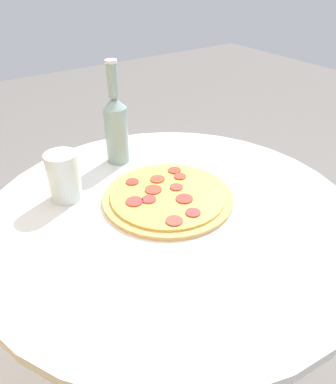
# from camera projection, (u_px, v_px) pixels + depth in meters

# --- Properties ---
(table) EXTENTS (0.89, 0.89, 0.76)m
(table) POSITION_uv_depth(u_px,v_px,m) (171.00, 259.00, 0.97)
(table) COLOR silver
(table) RESTS_ON ground_plane
(pizza) EXTENTS (0.32, 0.32, 0.02)m
(pizza) POSITION_uv_depth(u_px,v_px,m) (168.00, 196.00, 0.92)
(pizza) COLOR tan
(pizza) RESTS_ON table
(beer_bottle) EXTENTS (0.07, 0.07, 0.29)m
(beer_bottle) POSITION_uv_depth(u_px,v_px,m) (116.00, 126.00, 1.03)
(beer_bottle) COLOR gray
(beer_bottle) RESTS_ON table
(drinking_glass) EXTENTS (0.08, 0.08, 0.12)m
(drinking_glass) POSITION_uv_depth(u_px,v_px,m) (64.00, 176.00, 0.90)
(drinking_glass) COLOR silver
(drinking_glass) RESTS_ON table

